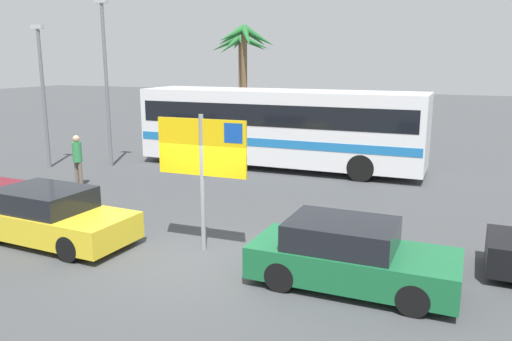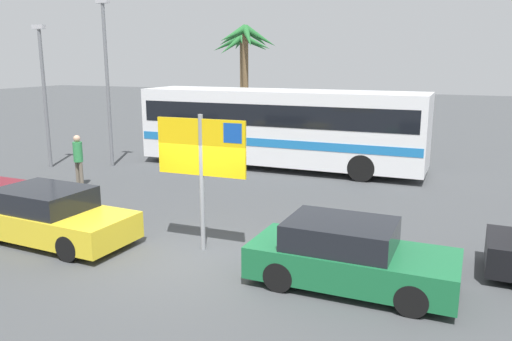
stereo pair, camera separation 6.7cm
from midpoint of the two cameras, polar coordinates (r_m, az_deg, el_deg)
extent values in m
plane|color=#424447|center=(11.60, -6.97, -10.02)|extent=(120.00, 120.00, 0.00)
cube|color=white|center=(20.87, 2.83, 5.01)|extent=(11.64, 2.62, 2.90)
cube|color=black|center=(20.81, 2.85, 6.51)|extent=(11.17, 2.65, 0.84)
cube|color=#1E70B7|center=(20.94, 2.82, 3.63)|extent=(11.52, 2.65, 0.32)
cylinder|color=black|center=(21.30, 13.07, 1.51)|extent=(1.00, 0.28, 1.00)
cylinder|color=black|center=(19.01, 11.84, 0.28)|extent=(1.00, 0.28, 1.00)
cylinder|color=black|center=(23.56, -4.49, 2.82)|extent=(1.00, 0.28, 1.00)
cylinder|color=black|center=(21.51, -7.37, 1.83)|extent=(1.00, 0.28, 1.00)
cylinder|color=gray|center=(11.74, -5.93, -1.49)|extent=(0.11, 0.11, 3.20)
cube|color=yellow|center=(11.57, -6.02, 2.60)|extent=(2.20, 0.11, 1.30)
cube|color=#1447A8|center=(11.17, -2.41, 4.23)|extent=(0.44, 0.08, 0.44)
cube|color=yellow|center=(13.46, -21.68, -5.44)|extent=(4.24, 1.97, 0.64)
cube|color=black|center=(13.49, -22.60, -2.92)|extent=(2.24, 1.72, 0.52)
cylinder|color=black|center=(13.19, -15.23, -6.19)|extent=(0.61, 0.19, 0.60)
cylinder|color=black|center=(12.11, -20.23, -8.22)|extent=(0.61, 0.19, 0.60)
cylinder|color=black|center=(14.95, -22.73, -4.53)|extent=(0.61, 0.19, 0.60)
cube|color=#196638|center=(10.30, 10.87, -10.21)|extent=(4.02, 1.75, 0.64)
cube|color=black|center=(10.14, 9.68, -7.01)|extent=(2.10, 1.58, 0.52)
cylinder|color=black|center=(10.92, 18.21, -10.34)|extent=(0.60, 0.17, 0.60)
cylinder|color=black|center=(9.51, 17.25, -13.77)|extent=(0.60, 0.17, 0.60)
cylinder|color=black|center=(11.36, 5.55, -8.85)|extent=(0.60, 0.17, 0.60)
cylinder|color=black|center=(10.01, 2.74, -11.83)|extent=(0.60, 0.17, 0.60)
cylinder|color=black|center=(17.63, -25.96, -2.35)|extent=(0.60, 0.18, 0.60)
cylinder|color=#706656|center=(19.03, -19.29, -0.33)|extent=(0.13, 0.13, 0.88)
cylinder|color=#706656|center=(18.90, -18.92, -0.39)|extent=(0.13, 0.13, 0.88)
cylinder|color=#338E4C|center=(18.81, -19.28, 1.99)|extent=(0.32, 0.32, 0.70)
sphere|color=tan|center=(18.74, -19.38, 3.40)|extent=(0.24, 0.24, 0.24)
cylinder|color=slate|center=(21.82, -16.22, 8.93)|extent=(0.14, 0.14, 6.54)
cube|color=#B2B2B7|center=(21.90, -16.78, 17.75)|extent=(0.56, 0.20, 0.16)
cylinder|color=slate|center=(22.49, -22.51, 7.31)|extent=(0.14, 0.14, 5.55)
cube|color=#B2B2B7|center=(22.46, -23.14, 14.61)|extent=(0.56, 0.20, 0.16)
cylinder|color=brown|center=(27.92, -1.12, 9.30)|extent=(0.32, 0.32, 5.79)
cone|color=#23662D|center=(27.71, 0.56, 14.74)|extent=(1.90, 0.74, 1.30)
cone|color=#23662D|center=(28.51, 0.07, 14.74)|extent=(1.06, 1.91, 1.24)
cone|color=#23662D|center=(28.76, -1.17, 14.81)|extent=(1.19, 1.91, 1.16)
cone|color=#23662D|center=(28.38, -2.61, 14.76)|extent=(1.93, 0.75, 1.22)
cone|color=#23662D|center=(27.31, -2.52, 15.00)|extent=(1.14, 1.93, 1.10)
cone|color=#23662D|center=(27.11, -0.83, 14.74)|extent=(1.39, 1.77, 1.34)
cylinder|color=brown|center=(32.45, -1.46, 9.52)|extent=(0.32, 0.32, 5.55)
cone|color=#23662D|center=(31.95, 0.08, 14.14)|extent=(2.13, 0.64, 1.16)
cone|color=#23662D|center=(32.98, -0.07, 14.05)|extent=(1.45, 2.02, 1.20)
cone|color=#23662D|center=(33.38, -1.89, 14.10)|extent=(1.64, 1.94, 1.11)
cone|color=#23662D|center=(32.72, -3.13, 14.01)|extent=(2.12, 0.68, 1.24)
cone|color=#23662D|center=(31.78, -2.67, 13.88)|extent=(1.13, 2.05, 1.41)
cone|color=#23662D|center=(31.43, -1.42, 14.27)|extent=(1.33, 2.10, 1.05)
camera|label=1|loc=(0.03, -89.87, 0.03)|focal=35.63mm
camera|label=2|loc=(0.03, 90.13, -0.03)|focal=35.63mm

